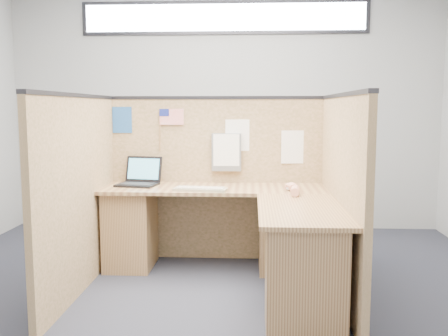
# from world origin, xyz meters

# --- Properties ---
(floor) EXTENTS (5.00, 5.00, 0.00)m
(floor) POSITION_xyz_m (0.00, 0.00, 0.00)
(floor) COLOR #1F202C
(floor) RESTS_ON ground
(wall_back) EXTENTS (5.00, 0.00, 5.00)m
(wall_back) POSITION_xyz_m (0.00, 2.25, 1.40)
(wall_back) COLOR #A2A5A7
(wall_back) RESTS_ON floor
(wall_front) EXTENTS (5.00, 0.00, 5.00)m
(wall_front) POSITION_xyz_m (0.00, -2.25, 1.40)
(wall_front) COLOR #A2A5A7
(wall_front) RESTS_ON floor
(clerestory_window) EXTENTS (3.30, 0.04, 0.38)m
(clerestory_window) POSITION_xyz_m (0.00, 2.23, 2.45)
(clerestory_window) COLOR #232328
(clerestory_window) RESTS_ON wall_back
(cubicle_partitions) EXTENTS (2.06, 1.83, 1.53)m
(cubicle_partitions) POSITION_xyz_m (0.00, 0.43, 0.77)
(cubicle_partitions) COLOR brown
(cubicle_partitions) RESTS_ON floor
(l_desk) EXTENTS (1.95, 1.75, 0.73)m
(l_desk) POSITION_xyz_m (0.18, 0.29, 0.39)
(l_desk) COLOR brown
(l_desk) RESTS_ON floor
(laptop) EXTENTS (0.38, 0.38, 0.25)m
(laptop) POSITION_xyz_m (-0.69, 0.79, 0.79)
(laptop) COLOR black
(laptop) RESTS_ON l_desk
(keyboard) EXTENTS (0.46, 0.21, 0.03)m
(keyboard) POSITION_xyz_m (-0.10, 0.49, 0.74)
(keyboard) COLOR gray
(keyboard) RESTS_ON l_desk
(mouse) EXTENTS (0.11, 0.07, 0.04)m
(mouse) POSITION_xyz_m (0.66, 0.53, 0.75)
(mouse) COLOR silver
(mouse) RESTS_ON l_desk
(hand_forearm) EXTENTS (0.10, 0.37, 0.08)m
(hand_forearm) POSITION_xyz_m (0.67, 0.40, 0.77)
(hand_forearm) COLOR tan
(hand_forearm) RESTS_ON l_desk
(blue_poster) EXTENTS (0.18, 0.00, 0.24)m
(blue_poster) POSITION_xyz_m (-0.88, 0.97, 1.31)
(blue_poster) COLOR #205095
(blue_poster) RESTS_ON cubicle_partitions
(american_flag) EXTENTS (0.23, 0.01, 0.39)m
(american_flag) POSITION_xyz_m (-0.44, 0.96, 1.32)
(american_flag) COLOR olive
(american_flag) RESTS_ON cubicle_partitions
(file_holder) EXTENTS (0.27, 0.05, 0.35)m
(file_holder) POSITION_xyz_m (0.09, 0.94, 1.02)
(file_holder) COLOR slate
(file_holder) RESTS_ON cubicle_partitions
(paper_left) EXTENTS (0.23, 0.02, 0.29)m
(paper_left) POSITION_xyz_m (0.20, 0.97, 1.17)
(paper_left) COLOR white
(paper_left) RESTS_ON cubicle_partitions
(paper_right) EXTENTS (0.24, 0.03, 0.30)m
(paper_right) POSITION_xyz_m (0.72, 0.97, 1.06)
(paper_right) COLOR white
(paper_right) RESTS_ON cubicle_partitions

